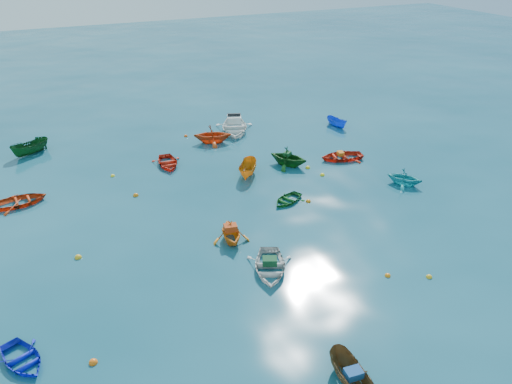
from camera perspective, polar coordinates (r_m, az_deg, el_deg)
name	(u,v)px	position (r m, az deg, el deg)	size (l,w,h in m)	color
ground	(291,234)	(29.26, 4.01, -4.85)	(160.00, 160.00, 0.00)	#0B3D50
dinghy_blue_sw	(23,363)	(23.64, -25.08, -17.24)	(1.92, 2.68, 0.56)	#101DC9
dinghy_white_near	(270,271)	(26.31, 1.57, -8.97)	(2.43, 3.40, 0.71)	beige
sampan_brown_mid	(350,383)	(21.23, 10.69, -20.68)	(1.03, 2.75, 1.06)	brown
dinghy_orange_w	(231,240)	(28.68, -2.88, -5.56)	(2.16, 2.50, 1.32)	orange
dinghy_green_e	(287,202)	(32.66, 3.60, -1.12)	(1.72, 2.40, 0.50)	#14571E
dinghy_cyan_se	(404,184)	(36.33, 16.51, 0.85)	(2.07, 2.41, 1.27)	teal
dinghy_red_nw	(21,204)	(35.71, -25.29, -1.28)	(2.36, 3.30, 0.68)	red
sampan_orange_n	(248,175)	(36.17, -0.92, 1.95)	(1.12, 2.96, 1.15)	orange
dinghy_green_n	(288,165)	(37.79, 3.69, 3.07)	(2.55, 2.95, 1.55)	#114B15
dinghy_red_ne	(341,159)	(39.33, 9.72, 3.74)	(2.38, 3.32, 0.69)	red
sampan_blue_far	(337,126)	(46.13, 9.19, 7.42)	(0.90, 2.40, 0.93)	blue
dinghy_red_far	(168,165)	(38.31, -10.04, 3.04)	(2.17, 3.04, 0.63)	red
dinghy_orange_far	(213,143)	(42.06, -4.97, 5.65)	(2.66, 3.09, 1.63)	#D14313
sampan_green_far	(32,154)	(43.48, -24.26, 3.98)	(1.19, 3.17, 1.23)	#0F411A
motorboat_white	(234,132)	(44.35, -2.49, 6.92)	(3.35, 4.68, 1.57)	white
tarp_green_a	(270,261)	(26.08, 1.58, -7.90)	(0.74, 0.56, 0.36)	#104222
tarp_blue_a	(353,373)	(20.63, 11.08, -19.68)	(0.66, 0.50, 0.32)	#18488B
tarp_orange_a	(230,228)	(28.27, -2.94, -4.09)	(0.73, 0.55, 0.35)	#B93B13
tarp_green_b	(287,154)	(37.46, 3.59, 4.38)	(0.57, 0.43, 0.28)	#11461E
tarp_orange_b	(341,153)	(39.11, 9.64, 4.37)	(0.58, 0.44, 0.28)	#CD6815
buoy_or_a	(93,363)	(22.61, -18.09, -18.07)	(0.36, 0.36, 0.36)	#F2600D
buoy_ye_a	(429,277)	(27.32, 19.16, -9.19)	(0.31, 0.31, 0.31)	gold
buoy_or_b	(388,276)	(26.80, 14.81, -9.26)	(0.30, 0.30, 0.30)	orange
buoy_ye_b	(78,258)	(28.89, -19.65, -7.10)	(0.38, 0.38, 0.38)	gold
buoy_or_c	(136,196)	(34.28, -13.57, -0.42)	(0.37, 0.37, 0.37)	#CF680B
buoy_ye_c	(322,175)	(36.43, 7.59, 1.89)	(0.35, 0.35, 0.35)	yellow
buoy_or_d	(308,202)	(32.78, 6.00, -1.11)	(0.33, 0.33, 0.33)	orange
buoy_ye_d	(113,176)	(37.45, -16.06, 1.74)	(0.31, 0.31, 0.31)	yellow
buoy_or_e	(186,136)	(43.64, -8.02, 6.32)	(0.31, 0.31, 0.31)	#EF4C0D
buoy_ye_e	(308,168)	(37.45, 5.93, 2.74)	(0.35, 0.35, 0.35)	yellow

